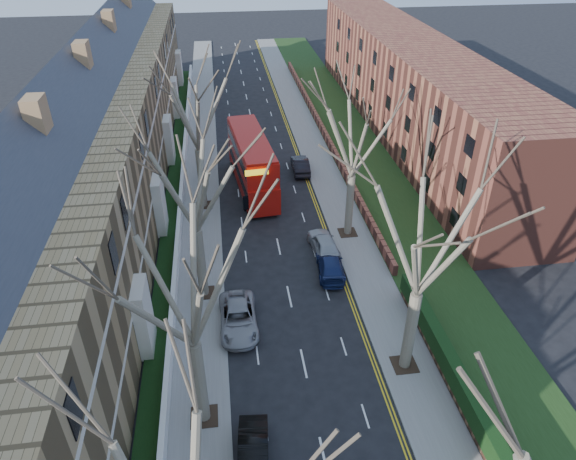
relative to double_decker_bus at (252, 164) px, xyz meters
name	(u,v)px	position (x,y,z in m)	size (l,w,h in m)	color
pavement_left	(201,154)	(-4.80, 8.12, -2.37)	(3.00, 102.00, 0.12)	slate
pavement_right	(313,148)	(7.20, 8.12, -2.37)	(3.00, 102.00, 0.12)	slate
terrace_left	(104,139)	(-12.44, 0.12, 3.10)	(9.70, 78.00, 13.60)	olive
flats_right	(409,87)	(18.66, 12.12, 2.55)	(13.97, 54.00, 10.00)	brown
wall_hedge_right	(489,442)	(8.90, -28.88, -1.31)	(0.70, 24.00, 1.80)	brown
front_wall_left	(182,186)	(-6.45, 0.12, -1.81)	(0.30, 78.00, 1.00)	white
grass_verge_right	(354,144)	(11.70, 8.12, -2.28)	(6.00, 102.00, 0.06)	#1B3212
tree_left_mid	(184,272)	(-4.50, -24.88, 7.12)	(10.50, 10.50, 14.71)	brown
tree_left_far	(190,172)	(-4.50, -14.88, 6.81)	(10.15, 10.15, 14.22)	brown
tree_left_dist	(193,100)	(-4.50, -2.88, 7.12)	(10.50, 10.50, 14.71)	brown
tree_right_mid	(429,227)	(6.90, -22.88, 7.12)	(10.50, 10.50, 14.71)	brown
tree_right_far	(356,125)	(6.90, -8.88, 6.81)	(10.15, 10.15, 14.22)	brown
double_decker_bus	(252,164)	(0.00, 0.00, 0.00)	(3.85, 12.07, 4.93)	#A5110B
car_left_mid	(253,454)	(-2.17, -27.72, -1.76)	(1.43, 4.09, 1.35)	black
car_left_far	(238,318)	(-2.34, -18.29, -1.74)	(2.31, 5.00, 1.39)	gray
car_right_near	(330,265)	(4.48, -13.66, -1.78)	(1.83, 4.51, 1.31)	navy
car_right_mid	(324,244)	(4.53, -11.04, -1.68)	(1.77, 4.41, 1.50)	#9FA3A7
car_right_far	(300,165)	(4.90, 2.71, -1.72)	(1.52, 4.35, 1.43)	black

